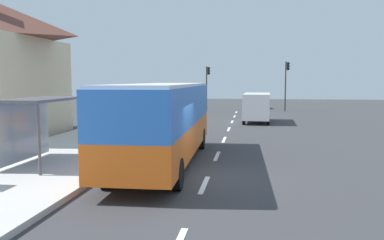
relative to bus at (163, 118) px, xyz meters
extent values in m
cube|color=#38383A|center=(1.71, 12.05, -1.86)|extent=(56.00, 92.00, 0.04)
cube|color=beige|center=(-4.69, 0.05, -1.75)|extent=(6.20, 30.00, 0.18)
cube|color=silver|center=(1.96, -2.95, -1.84)|extent=(0.16, 2.20, 0.01)
cube|color=silver|center=(1.96, 2.05, -1.84)|extent=(0.16, 2.20, 0.01)
cube|color=silver|center=(1.96, 7.05, -1.84)|extent=(0.16, 2.20, 0.01)
cube|color=silver|center=(1.96, 12.05, -1.84)|extent=(0.16, 2.20, 0.01)
cube|color=silver|center=(1.96, 17.05, -1.84)|extent=(0.16, 2.20, 0.01)
cube|color=silver|center=(1.96, 22.05, -1.84)|extent=(0.16, 2.20, 0.01)
cube|color=silver|center=(1.96, 27.05, -1.84)|extent=(0.16, 2.20, 0.01)
cube|color=orange|center=(0.01, -0.02, -0.77)|extent=(2.75, 11.05, 1.15)
cube|color=blue|center=(0.01, -0.02, 0.53)|extent=(2.75, 11.05, 1.45)
cube|color=silver|center=(0.01, -0.02, 1.31)|extent=(2.62, 10.83, 0.12)
cube|color=black|center=(-0.11, 5.43, 0.46)|extent=(2.30, 0.17, 1.22)
cube|color=black|center=(-1.19, -0.55, 0.46)|extent=(0.28, 8.58, 1.10)
cylinder|color=black|center=(-1.21, 3.85, -1.34)|extent=(0.30, 1.01, 1.00)
cylinder|color=black|center=(1.05, 3.90, -1.34)|extent=(0.30, 1.01, 1.00)
cylinder|color=black|center=(-1.03, -3.74, -1.34)|extent=(0.30, 1.01, 1.00)
cylinder|color=black|center=(1.23, -3.69, -1.34)|extent=(0.30, 1.01, 1.00)
cube|color=silver|center=(3.91, 17.02, -0.52)|extent=(2.21, 5.28, 1.96)
cube|color=black|center=(3.91, 17.02, -0.19)|extent=(2.17, 3.20, 0.44)
cylinder|color=black|center=(4.73, 14.99, -1.50)|extent=(0.25, 0.69, 0.68)
cylinder|color=black|center=(2.93, 15.06, -1.50)|extent=(0.25, 0.69, 0.68)
cylinder|color=black|center=(4.89, 18.98, -1.50)|extent=(0.25, 0.69, 0.68)
cylinder|color=black|center=(3.10, 19.06, -1.50)|extent=(0.25, 0.69, 0.68)
cube|color=#B7B7BC|center=(4.01, 33.52, -1.22)|extent=(1.96, 4.46, 0.60)
cube|color=black|center=(4.02, 33.32, -0.62)|extent=(1.67, 2.43, 0.60)
cylinder|color=black|center=(3.14, 34.99, -1.52)|extent=(0.22, 0.65, 0.64)
cylinder|color=black|center=(4.78, 35.05, -1.52)|extent=(0.22, 0.65, 0.64)
cylinder|color=black|center=(3.25, 31.99, -1.52)|extent=(0.22, 0.65, 0.64)
cylinder|color=black|center=(4.89, 32.05, -1.52)|extent=(0.22, 0.65, 0.64)
cylinder|color=blue|center=(-2.49, 0.56, -1.19)|extent=(0.52, 0.52, 0.95)
cylinder|color=orange|center=(-2.49, 1.26, -1.19)|extent=(0.52, 0.52, 0.95)
cylinder|color=#2D2D2D|center=(7.11, 28.95, 0.83)|extent=(0.14, 0.14, 5.34)
cube|color=black|center=(7.33, 28.95, 3.00)|extent=(0.24, 0.28, 0.84)
sphere|color=red|center=(7.45, 28.95, 3.28)|extent=(0.16, 0.16, 0.16)
sphere|color=#3C2C03|center=(7.45, 28.95, 3.00)|extent=(0.16, 0.16, 0.16)
sphere|color=black|center=(7.45, 28.95, 2.72)|extent=(0.16, 0.16, 0.16)
cylinder|color=#2D2D2D|center=(-1.49, 29.75, 0.61)|extent=(0.14, 0.14, 4.90)
cube|color=black|center=(-1.27, 29.75, 2.56)|extent=(0.24, 0.28, 0.84)
sphere|color=red|center=(-1.15, 29.75, 2.84)|extent=(0.16, 0.16, 0.16)
sphere|color=#3C2C03|center=(-1.15, 29.75, 2.56)|extent=(0.16, 0.16, 0.16)
sphere|color=black|center=(-1.15, 29.75, 2.28)|extent=(0.16, 0.16, 0.16)
cube|color=#4C4C51|center=(-4.39, -1.26, 0.79)|extent=(1.80, 4.00, 0.10)
cube|color=#8CA5B2|center=(-5.24, -1.26, -0.41)|extent=(0.06, 3.80, 2.30)
cylinder|color=#4C4C51|center=(-3.54, -3.16, -0.44)|extent=(0.10, 0.10, 2.44)
cylinder|color=#4C4C51|center=(-3.54, 0.64, -0.44)|extent=(0.10, 0.10, 2.44)
camera|label=1|loc=(3.38, -15.59, 1.50)|focal=37.89mm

